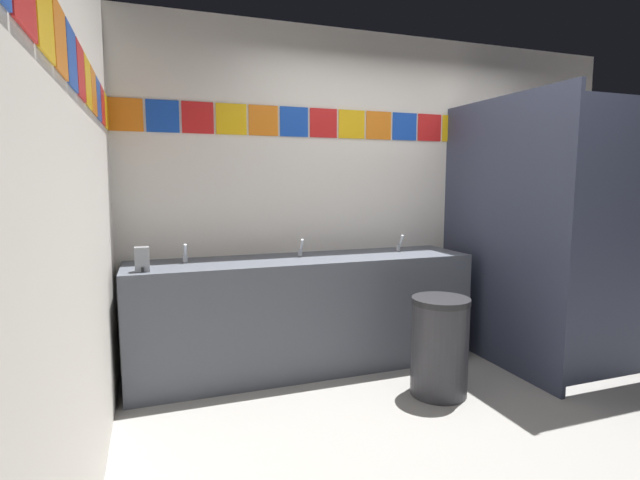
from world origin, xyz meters
The scene contains 11 objects.
ground_plane centered at (0.00, 0.00, 0.00)m, with size 9.85×9.85×0.00m, color gray.
wall_back centered at (0.00, 1.53, 1.34)m, with size 4.48×0.09×2.68m.
wall_side centered at (-2.28, 0.00, 1.34)m, with size 0.09×2.99×2.68m.
vanity_counter centered at (-0.88, 1.19, 0.45)m, with size 2.61×0.60×0.87m.
faucet_left centered at (-1.75, 1.28, 0.92)m, with size 0.04×0.10×0.14m.
faucet_center centered at (-0.88, 1.28, 0.92)m, with size 0.04×0.10×0.14m.
faucet_right centered at (-0.02, 1.28, 0.92)m, with size 0.04×0.10×0.14m.
soap_dispenser centered at (-2.04, 1.01, 0.95)m, with size 0.09×0.09×0.16m.
stall_divider centered at (0.74, 0.53, 1.04)m, with size 0.92×1.41×2.09m.
toilet centered at (1.18, 1.09, 0.30)m, with size 0.39×0.49×0.74m.
trash_bin centered at (-0.16, 0.44, 0.34)m, with size 0.39×0.39×0.67m.
Camera 1 is at (-1.96, -2.23, 1.45)m, focal length 26.73 mm.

